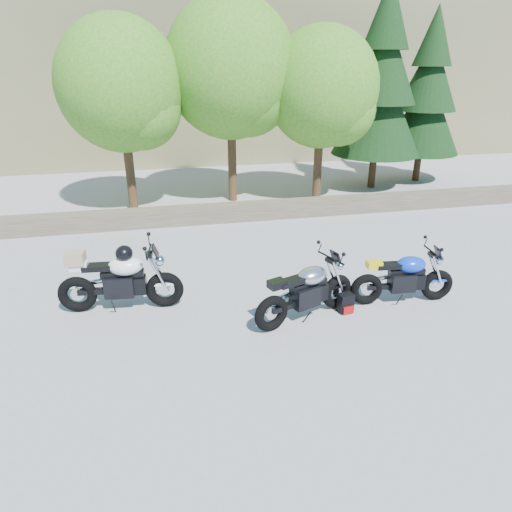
{
  "coord_description": "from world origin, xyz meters",
  "views": [
    {
      "loc": [
        -1.61,
        -7.42,
        4.49
      ],
      "look_at": [
        0.2,
        1.0,
        0.75
      ],
      "focal_mm": 32.0,
      "sensor_mm": 36.0,
      "label": 1
    }
  ],
  "objects_px": {
    "white_bike": "(119,279)",
    "blue_bike": "(404,278)",
    "backpack": "(346,303)",
    "silver_bike": "(307,292)"
  },
  "relations": [
    {
      "from": "white_bike",
      "to": "backpack",
      "type": "distance_m",
      "value": 4.35
    },
    {
      "from": "white_bike",
      "to": "blue_bike",
      "type": "distance_m",
      "value": 5.52
    },
    {
      "from": "backpack",
      "to": "white_bike",
      "type": "bearing_deg",
      "value": 157.28
    },
    {
      "from": "white_bike",
      "to": "blue_bike",
      "type": "height_order",
      "value": "white_bike"
    },
    {
      "from": "white_bike",
      "to": "blue_bike",
      "type": "relative_size",
      "value": 1.12
    },
    {
      "from": "white_bike",
      "to": "backpack",
      "type": "xyz_separation_m",
      "value": [
        4.2,
        -1.02,
        -0.46
      ]
    },
    {
      "from": "blue_bike",
      "to": "backpack",
      "type": "distance_m",
      "value": 1.3
    },
    {
      "from": "silver_bike",
      "to": "white_bike",
      "type": "height_order",
      "value": "white_bike"
    },
    {
      "from": "silver_bike",
      "to": "blue_bike",
      "type": "distance_m",
      "value": 2.07
    },
    {
      "from": "blue_bike",
      "to": "backpack",
      "type": "bearing_deg",
      "value": -168.81
    }
  ]
}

